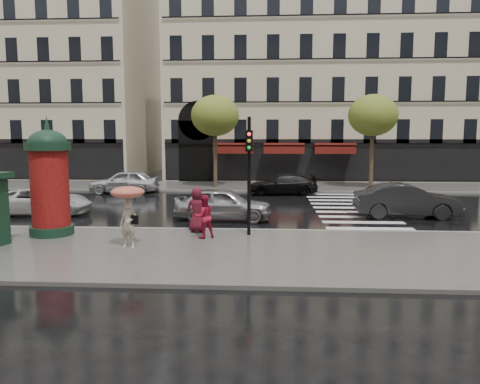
# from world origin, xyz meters

# --- Properties ---
(ground) EXTENTS (160.00, 160.00, 0.00)m
(ground) POSITION_xyz_m (0.00, 0.00, 0.00)
(ground) COLOR black
(ground) RESTS_ON ground
(near_sidewalk) EXTENTS (90.00, 7.00, 0.12)m
(near_sidewalk) POSITION_xyz_m (0.00, -0.50, 0.06)
(near_sidewalk) COLOR #474744
(near_sidewalk) RESTS_ON ground
(far_sidewalk) EXTENTS (90.00, 6.00, 0.12)m
(far_sidewalk) POSITION_xyz_m (0.00, 19.00, 0.06)
(far_sidewalk) COLOR #474744
(far_sidewalk) RESTS_ON ground
(near_kerb) EXTENTS (90.00, 0.25, 0.14)m
(near_kerb) POSITION_xyz_m (0.00, 3.00, 0.07)
(near_kerb) COLOR slate
(near_kerb) RESTS_ON ground
(far_kerb) EXTENTS (90.00, 0.25, 0.14)m
(far_kerb) POSITION_xyz_m (0.00, 16.00, 0.07)
(far_kerb) COLOR slate
(far_kerb) RESTS_ON ground
(zebra_crossing) EXTENTS (3.60, 11.75, 0.01)m
(zebra_crossing) POSITION_xyz_m (6.00, 9.60, 0.01)
(zebra_crossing) COLOR silver
(zebra_crossing) RESTS_ON ground
(bldg_far_corner) EXTENTS (26.00, 14.00, 22.90)m
(bldg_far_corner) POSITION_xyz_m (6.00, 30.00, 11.31)
(bldg_far_corner) COLOR #B7A88C
(bldg_far_corner) RESTS_ON ground
(bldg_far_left) EXTENTS (24.00, 14.00, 22.90)m
(bldg_far_left) POSITION_xyz_m (-22.00, 30.00, 11.31)
(bldg_far_left) COLOR #B7A88C
(bldg_far_left) RESTS_ON ground
(tree_far_left) EXTENTS (3.40, 3.40, 6.64)m
(tree_far_left) POSITION_xyz_m (-2.00, 18.00, 5.17)
(tree_far_left) COLOR #38281C
(tree_far_left) RESTS_ON ground
(tree_far_right) EXTENTS (3.40, 3.40, 6.64)m
(tree_far_right) POSITION_xyz_m (9.00, 18.00, 5.17)
(tree_far_right) COLOR #38281C
(tree_far_right) RESTS_ON ground
(woman_umbrella) EXTENTS (1.10, 1.10, 2.12)m
(woman_umbrella) POSITION_xyz_m (-2.84, -0.24, 1.52)
(woman_umbrella) COLOR beige
(woman_umbrella) RESTS_ON near_sidewalk
(woman_red) EXTENTS (0.96, 0.89, 1.58)m
(woman_red) POSITION_xyz_m (-0.54, 1.35, 0.91)
(woman_red) COLOR #A5142F
(woman_red) RESTS_ON near_sidewalk
(man_burgundy) EXTENTS (0.88, 0.61, 1.73)m
(man_burgundy) POSITION_xyz_m (-0.95, 2.40, 0.98)
(man_burgundy) COLOR #52101E
(man_burgundy) RESTS_ON near_sidewalk
(morris_column) EXTENTS (1.64, 1.64, 4.42)m
(morris_column) POSITION_xyz_m (-6.35, 1.60, 2.24)
(morris_column) COLOR black
(morris_column) RESTS_ON near_sidewalk
(traffic_light) EXTENTS (0.28, 0.41, 4.40)m
(traffic_light) POSITION_xyz_m (1.07, 1.94, 2.78)
(traffic_light) COLOR black
(traffic_light) RESTS_ON near_sidewalk
(car_silver) EXTENTS (4.42, 1.85, 1.49)m
(car_silver) POSITION_xyz_m (-0.24, 5.58, 0.75)
(car_silver) COLOR #A4A4A9
(car_silver) RESTS_ON ground
(car_darkgrey) EXTENTS (4.82, 1.78, 1.58)m
(car_darkgrey) POSITION_xyz_m (8.28, 6.85, 0.79)
(car_darkgrey) COLOR black
(car_darkgrey) RESTS_ON ground
(car_white) EXTENTS (4.94, 2.62, 1.32)m
(car_white) POSITION_xyz_m (-9.20, 6.47, 0.66)
(car_white) COLOR silver
(car_white) RESTS_ON ground
(car_black) EXTENTS (4.64, 2.14, 1.31)m
(car_black) POSITION_xyz_m (2.71, 15.00, 0.66)
(car_black) COLOR black
(car_black) RESTS_ON ground
(car_far_silver) EXTENTS (4.66, 2.21, 1.54)m
(car_far_silver) POSITION_xyz_m (-7.74, 15.00, 0.77)
(car_far_silver) COLOR silver
(car_far_silver) RESTS_ON ground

